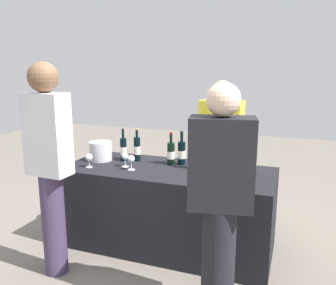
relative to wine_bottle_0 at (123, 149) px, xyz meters
name	(u,v)px	position (x,y,z in m)	size (l,w,h in m)	color
ground_plane	(168,244)	(0.52, -0.11, -0.89)	(12.00, 12.00, 0.00)	slate
tasting_table	(168,207)	(0.52, -0.11, -0.50)	(1.95, 0.81, 0.77)	black
wine_bottle_0	(123,149)	(0.00, 0.00, 0.00)	(0.07, 0.07, 0.33)	black
wine_bottle_1	(137,149)	(0.13, 0.05, 0.00)	(0.07, 0.07, 0.33)	black
wine_bottle_2	(171,153)	(0.50, 0.03, -0.01)	(0.07, 0.07, 0.32)	black
wine_bottle_3	(182,153)	(0.59, 0.08, 0.00)	(0.08, 0.08, 0.33)	black
wine_bottle_4	(194,157)	(0.75, -0.03, -0.01)	(0.07, 0.07, 0.31)	black
wine_bottle_5	(228,156)	(1.04, 0.10, -0.01)	(0.07, 0.07, 0.32)	black
wine_bottle_6	(252,161)	(1.27, 0.00, 0.00)	(0.08, 0.08, 0.33)	black
wine_glass_0	(89,158)	(-0.19, -0.33, -0.03)	(0.07, 0.07, 0.13)	silver
wine_glass_1	(125,157)	(0.12, -0.19, -0.02)	(0.07, 0.07, 0.14)	silver
wine_glass_2	(131,160)	(0.22, -0.27, -0.02)	(0.07, 0.07, 0.14)	silver
ice_bucket	(101,151)	(-0.22, -0.07, -0.02)	(0.23, 0.23, 0.19)	silver
server_pouring	(221,149)	(0.87, 0.59, -0.06)	(0.46, 0.28, 1.57)	#3F3351
guest_0	(49,160)	(-0.20, -0.87, 0.09)	(0.35, 0.23, 1.74)	#3F3351
guest_1	(220,197)	(1.18, -0.92, -0.02)	(0.45, 0.30, 1.61)	black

